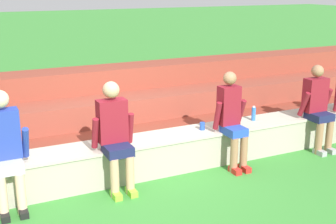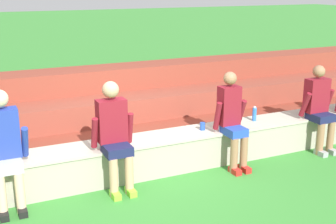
{
  "view_description": "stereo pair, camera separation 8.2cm",
  "coord_description": "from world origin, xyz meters",
  "px_view_note": "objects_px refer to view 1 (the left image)",
  "views": [
    {
      "loc": [
        -2.13,
        -5.18,
        2.62
      ],
      "look_at": [
        0.51,
        0.27,
        0.87
      ],
      "focal_mm": 47.73,
      "sensor_mm": 36.0,
      "label": 1
    },
    {
      "loc": [
        -2.06,
        -5.22,
        2.62
      ],
      "look_at": [
        0.51,
        0.27,
        0.87
      ],
      "focal_mm": 47.73,
      "sensor_mm": 36.0,
      "label": 2
    }
  ],
  "objects_px": {
    "person_left_of_center": "(5,148)",
    "person_far_right": "(318,106)",
    "plastic_cup_right_end": "(202,126)",
    "person_center": "(115,133)",
    "water_bottle_mid_left": "(254,114)",
    "person_right_of_center": "(232,119)"
  },
  "relations": [
    {
      "from": "person_center",
      "to": "plastic_cup_right_end",
      "type": "bearing_deg",
      "value": 10.51
    },
    {
      "from": "person_far_right",
      "to": "water_bottle_mid_left",
      "type": "bearing_deg",
      "value": 159.92
    },
    {
      "from": "person_far_right",
      "to": "person_center",
      "type": "bearing_deg",
      "value": 179.43
    },
    {
      "from": "person_center",
      "to": "water_bottle_mid_left",
      "type": "bearing_deg",
      "value": 7.65
    },
    {
      "from": "person_right_of_center",
      "to": "person_center",
      "type": "bearing_deg",
      "value": 179.11
    },
    {
      "from": "person_right_of_center",
      "to": "person_far_right",
      "type": "height_order",
      "value": "person_right_of_center"
    },
    {
      "from": "person_right_of_center",
      "to": "water_bottle_mid_left",
      "type": "xyz_separation_m",
      "value": [
        0.65,
        0.35,
        -0.11
      ]
    },
    {
      "from": "water_bottle_mid_left",
      "to": "person_center",
      "type": "bearing_deg",
      "value": -172.35
    },
    {
      "from": "water_bottle_mid_left",
      "to": "plastic_cup_right_end",
      "type": "xyz_separation_m",
      "value": [
        -0.97,
        -0.06,
        -0.05
      ]
    },
    {
      "from": "person_center",
      "to": "person_right_of_center",
      "type": "distance_m",
      "value": 1.77
    },
    {
      "from": "plastic_cup_right_end",
      "to": "water_bottle_mid_left",
      "type": "bearing_deg",
      "value": 3.29
    },
    {
      "from": "person_left_of_center",
      "to": "person_far_right",
      "type": "relative_size",
      "value": 1.05
    },
    {
      "from": "person_center",
      "to": "plastic_cup_right_end",
      "type": "height_order",
      "value": "person_center"
    },
    {
      "from": "person_right_of_center",
      "to": "plastic_cup_right_end",
      "type": "height_order",
      "value": "person_right_of_center"
    },
    {
      "from": "person_left_of_center",
      "to": "water_bottle_mid_left",
      "type": "height_order",
      "value": "person_left_of_center"
    },
    {
      "from": "person_left_of_center",
      "to": "person_far_right",
      "type": "distance_m",
      "value": 4.74
    },
    {
      "from": "person_left_of_center",
      "to": "plastic_cup_right_end",
      "type": "bearing_deg",
      "value": 5.1
    },
    {
      "from": "water_bottle_mid_left",
      "to": "plastic_cup_right_end",
      "type": "height_order",
      "value": "water_bottle_mid_left"
    },
    {
      "from": "person_center",
      "to": "person_right_of_center",
      "type": "relative_size",
      "value": 1.01
    },
    {
      "from": "person_center",
      "to": "person_far_right",
      "type": "bearing_deg",
      "value": -0.57
    },
    {
      "from": "plastic_cup_right_end",
      "to": "person_center",
      "type": "bearing_deg",
      "value": -169.49
    },
    {
      "from": "person_center",
      "to": "person_far_right",
      "type": "height_order",
      "value": "person_center"
    }
  ]
}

